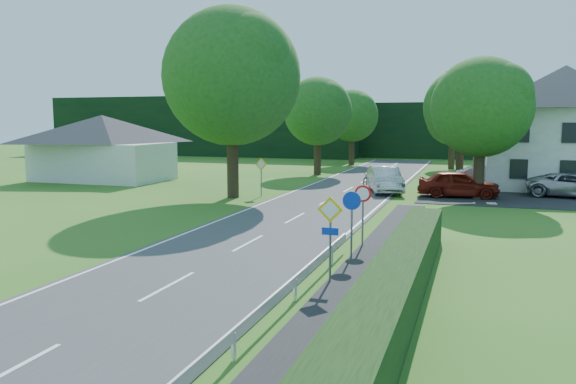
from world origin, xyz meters
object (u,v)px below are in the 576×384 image
(motorcycle, at_px, (369,178))
(parasol, at_px, (503,175))
(parked_car_silver_a, at_px, (489,176))
(parked_car_silver_b, at_px, (574,185))
(moving_car, at_px, (385,180))
(streetlight, at_px, (473,125))
(parked_car_red, at_px, (458,184))

(motorcycle, height_order, parasol, parasol)
(parked_car_silver_a, relative_size, parked_car_silver_b, 0.85)
(moving_car, height_order, parked_car_silver_b, moving_car)
(motorcycle, bearing_deg, moving_car, -50.53)
(moving_car, relative_size, motorcycle, 2.54)
(streetlight, height_order, moving_car, streetlight)
(parked_car_red, distance_m, parked_car_silver_b, 7.13)
(parked_car_silver_a, bearing_deg, streetlight, 163.38)
(streetlight, distance_m, parked_car_silver_a, 6.22)
(moving_car, distance_m, parasol, 8.96)
(motorcycle, distance_m, parked_car_silver_b, 13.32)
(parked_car_silver_a, relative_size, parasol, 2.15)
(parked_car_silver_b, bearing_deg, motorcycle, 89.95)
(parked_car_red, bearing_deg, streetlight, -29.70)
(parked_car_red, relative_size, parasol, 2.31)
(motorcycle, relative_size, parked_car_red, 0.41)
(streetlight, relative_size, moving_car, 1.55)
(parked_car_red, height_order, parked_car_silver_b, parked_car_red)
(parked_car_red, distance_m, parasol, 6.48)
(parked_car_silver_a, distance_m, parasol, 1.16)
(parasol, bearing_deg, parked_car_silver_b, -42.71)
(motorcycle, xyz_separation_m, parasol, (9.18, 1.53, 0.43))
(parked_car_silver_b, bearing_deg, moving_car, 105.18)
(parasol, bearing_deg, parked_car_silver_a, 143.09)
(motorcycle, xyz_separation_m, parked_car_silver_a, (8.27, 2.22, 0.22))
(parked_car_red, xyz_separation_m, parked_car_silver_b, (6.79, 2.17, -0.09))
(moving_car, distance_m, motorcycle, 3.74)
(parked_car_red, bearing_deg, parked_car_silver_b, -77.30)
(parked_car_red, height_order, parasol, parasol)
(parked_car_silver_a, bearing_deg, parked_car_red, 160.41)
(moving_car, bearing_deg, motorcycle, 98.66)
(motorcycle, bearing_deg, streetlight, -7.51)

